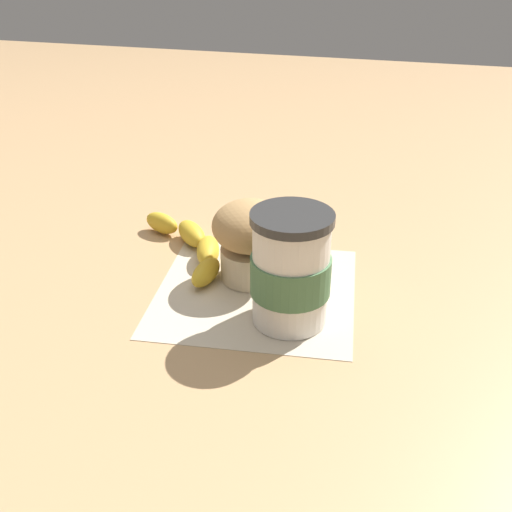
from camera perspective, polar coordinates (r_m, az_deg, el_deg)
name	(u,v)px	position (r m, az deg, el deg)	size (l,w,h in m)	color
ground_plane	(256,291)	(0.74, 0.00, -3.36)	(3.00, 3.00, 0.00)	tan
paper_napkin	(256,291)	(0.74, 0.00, -3.31)	(0.24, 0.24, 0.00)	beige
coffee_cup	(291,270)	(0.66, 3.32, -1.33)	(0.09, 0.09, 0.13)	silver
muffin	(250,237)	(0.74, -0.57, 1.80)	(0.09, 0.09, 0.10)	beige
banana	(193,244)	(0.82, -6.06, 1.19)	(0.16, 0.17, 0.03)	gold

